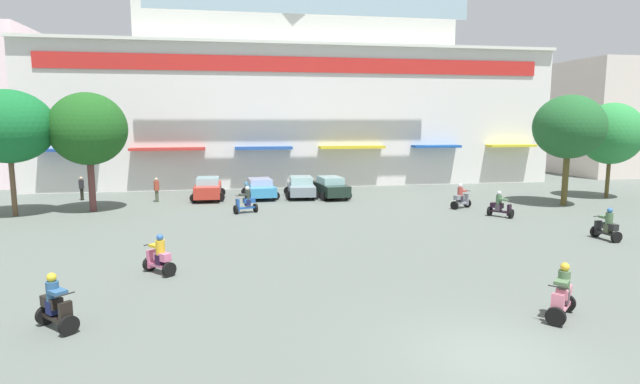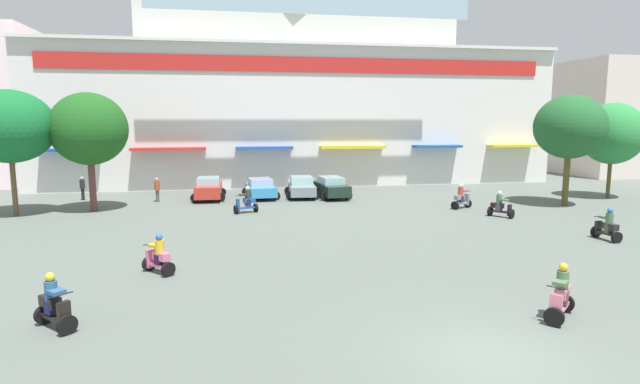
% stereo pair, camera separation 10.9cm
% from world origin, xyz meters
% --- Properties ---
extents(ground_plane, '(128.00, 128.00, 0.00)m').
position_xyz_m(ground_plane, '(0.00, 13.00, 0.00)').
color(ground_plane, '#58605A').
extents(colonial_building, '(42.93, 14.68, 21.59)m').
position_xyz_m(colonial_building, '(-0.00, 35.33, 9.27)').
color(colonial_building, silver).
rests_on(colonial_building, ground).
extents(flank_building_right, '(12.44, 10.33, 11.18)m').
position_xyz_m(flank_building_right, '(33.39, 35.70, 5.59)').
color(flank_building_right, beige).
rests_on(flank_building_right, ground).
extents(plaza_tree_0, '(4.95, 4.55, 7.17)m').
position_xyz_m(plaza_tree_0, '(-18.15, 20.94, 5.10)').
color(plaza_tree_0, brown).
rests_on(plaza_tree_0, ground).
extents(plaza_tree_1, '(4.30, 4.04, 6.64)m').
position_xyz_m(plaza_tree_1, '(20.28, 21.07, 4.51)').
color(plaza_tree_1, brown).
rests_on(plaza_tree_1, ground).
extents(plaza_tree_2, '(4.46, 4.33, 7.08)m').
position_xyz_m(plaza_tree_2, '(-14.12, 21.71, 4.92)').
color(plaza_tree_2, brown).
rests_on(plaza_tree_2, ground).
extents(plaza_tree_3, '(4.23, 4.58, 7.03)m').
position_xyz_m(plaza_tree_3, '(15.23, 18.70, 5.01)').
color(plaza_tree_3, brown).
rests_on(plaza_tree_3, ground).
extents(parked_car_0, '(2.33, 4.06, 1.53)m').
position_xyz_m(parked_car_0, '(-7.47, 25.18, 0.78)').
color(parked_car_0, '#B33125').
rests_on(parked_car_0, ground).
extents(parked_car_1, '(2.58, 4.13, 1.38)m').
position_xyz_m(parked_car_1, '(-3.90, 25.20, 0.71)').
color(parked_car_1, '#3588BC').
rests_on(parked_car_1, ground).
extents(parked_car_2, '(2.50, 4.07, 1.48)m').
position_xyz_m(parked_car_2, '(-1.01, 25.04, 0.74)').
color(parked_car_2, gray).
rests_on(parked_car_2, ground).
extents(parked_car_3, '(2.54, 4.40, 1.47)m').
position_xyz_m(parked_car_3, '(1.04, 24.58, 0.75)').
color(parked_car_3, black).
rests_on(parked_car_3, ground).
extents(scooter_rider_0, '(1.47, 0.94, 1.60)m').
position_xyz_m(scooter_rider_0, '(-5.06, 19.51, 0.66)').
color(scooter_rider_0, black).
rests_on(scooter_rider_0, ground).
extents(scooter_rider_1, '(1.27, 1.32, 1.48)m').
position_xyz_m(scooter_rider_1, '(-8.49, 8.07, 0.61)').
color(scooter_rider_1, black).
rests_on(scooter_rider_1, ground).
extents(scooter_rider_2, '(0.62, 1.40, 1.52)m').
position_xyz_m(scooter_rider_2, '(11.06, 9.84, 0.62)').
color(scooter_rider_2, black).
rests_on(scooter_rider_2, ground).
extents(scooter_rider_3, '(1.52, 1.16, 1.57)m').
position_xyz_m(scooter_rider_3, '(8.15, 18.75, 0.65)').
color(scooter_rider_3, black).
rests_on(scooter_rider_3, ground).
extents(scooter_rider_4, '(1.30, 1.31, 1.53)m').
position_xyz_m(scooter_rider_4, '(-10.51, 3.50, 0.64)').
color(scooter_rider_4, black).
rests_on(scooter_rider_4, ground).
extents(scooter_rider_5, '(1.41, 1.36, 1.58)m').
position_xyz_m(scooter_rider_5, '(3.09, 1.85, 0.65)').
color(scooter_rider_5, black).
rests_on(scooter_rider_5, ground).
extents(scooter_rider_6, '(1.26, 1.42, 1.49)m').
position_xyz_m(scooter_rider_6, '(9.12, 15.80, 0.60)').
color(scooter_rider_6, black).
rests_on(scooter_rider_6, ground).
extents(pedestrian_0, '(0.38, 0.38, 1.62)m').
position_xyz_m(pedestrian_0, '(-15.98, 26.32, 0.92)').
color(pedestrian_0, black).
rests_on(pedestrian_0, ground).
extents(pedestrian_1, '(0.42, 0.42, 1.64)m').
position_xyz_m(pedestrian_1, '(-10.82, 24.66, 0.93)').
color(pedestrian_1, '#46503C').
rests_on(pedestrian_1, ground).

